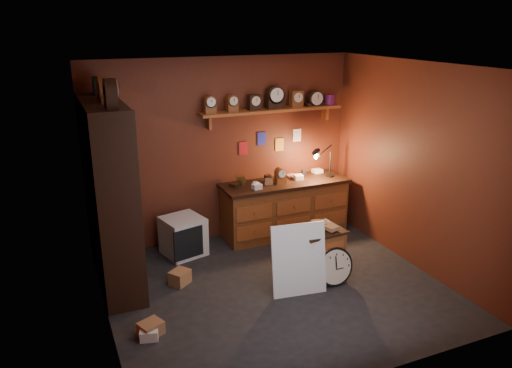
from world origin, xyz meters
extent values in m
plane|color=black|center=(0.00, 0.00, 0.00)|extent=(4.00, 4.00, 0.00)
cube|color=#5B2515|center=(0.00, 1.80, 1.35)|extent=(4.00, 0.02, 2.70)
cube|color=#5B2515|center=(0.00, -1.80, 1.35)|extent=(4.00, 0.02, 2.70)
cube|color=#5B2515|center=(-2.00, 0.00, 1.35)|extent=(0.02, 3.60, 2.70)
cube|color=#5B2515|center=(2.00, 0.00, 1.35)|extent=(0.02, 3.60, 2.70)
cube|color=beige|center=(0.00, 0.00, 2.70)|extent=(4.00, 3.60, 0.02)
cube|color=#9B4D21|center=(0.70, 1.65, 1.92)|extent=(2.20, 0.30, 0.04)
cube|color=#9B4D21|center=(-0.25, 1.72, 1.80)|extent=(0.04, 0.16, 0.20)
cube|color=#9B4D21|center=(1.65, 1.72, 1.80)|extent=(0.04, 0.16, 0.20)
cylinder|color=#B21419|center=(1.68, 1.65, 2.02)|extent=(0.16, 0.16, 0.15)
cube|color=maroon|center=(0.15, 1.79, 1.35)|extent=(0.14, 0.01, 0.20)
cube|color=#1B2195|center=(0.45, 1.79, 1.47)|extent=(0.14, 0.01, 0.20)
cube|color=orange|center=(0.75, 1.79, 1.35)|extent=(0.14, 0.01, 0.20)
cube|color=silver|center=(1.05, 1.79, 1.47)|extent=(0.14, 0.01, 0.20)
cube|color=black|center=(-1.98, 0.98, 1.15)|extent=(0.03, 1.60, 2.30)
cube|color=black|center=(-1.75, 0.20, 1.15)|extent=(0.45, 0.03, 2.30)
cube|color=black|center=(-1.75, 1.76, 1.15)|extent=(0.45, 0.03, 2.30)
cube|color=black|center=(-1.75, 0.98, 0.05)|extent=(0.43, 1.54, 0.03)
cube|color=black|center=(-1.75, 0.98, 0.55)|extent=(0.43, 1.54, 0.03)
cube|color=black|center=(-1.75, 0.98, 1.00)|extent=(0.43, 1.54, 0.03)
cube|color=black|center=(-1.75, 0.98, 1.45)|extent=(0.43, 1.54, 0.03)
cube|color=black|center=(-1.75, 0.98, 1.90)|extent=(0.43, 1.54, 0.03)
cube|color=black|center=(-1.75, 0.98, 2.28)|extent=(0.43, 1.54, 0.03)
cube|color=brown|center=(0.85, 1.48, 0.40)|extent=(1.91, 0.60, 0.80)
cube|color=black|center=(0.85, 1.48, 0.82)|extent=(1.97, 0.66, 0.05)
cube|color=#9B4D21|center=(0.85, 1.18, 0.40)|extent=(1.83, 0.02, 0.52)
cylinder|color=black|center=(1.61, 1.43, 0.86)|extent=(0.12, 0.12, 0.02)
cylinder|color=black|center=(1.61, 1.43, 1.05)|extent=(0.02, 0.02, 0.38)
cylinder|color=black|center=(1.49, 1.40, 1.29)|extent=(0.27, 0.09, 0.14)
cone|color=black|center=(1.35, 1.37, 1.25)|extent=(0.18, 0.14, 0.18)
cube|color=brown|center=(0.63, 0.06, 0.32)|extent=(0.58, 0.50, 0.64)
cube|color=black|center=(0.63, 0.06, 0.65)|extent=(0.63, 0.55, 0.03)
cube|color=#9B4D21|center=(0.63, -0.17, 0.32)|extent=(0.48, 0.06, 0.54)
cylinder|color=black|center=(0.72, -0.20, 0.25)|extent=(0.50, 0.16, 0.50)
cylinder|color=beige|center=(0.72, -0.23, 0.25)|extent=(0.44, 0.10, 0.43)
cube|color=black|center=(0.72, -0.24, 0.32)|extent=(0.01, 0.04, 0.16)
cube|color=black|center=(0.77, -0.24, 0.23)|extent=(0.11, 0.01, 0.01)
cube|color=silver|center=(0.22, -0.19, 0.00)|extent=(0.69, 0.27, 0.89)
cube|color=silver|center=(-0.78, 1.40, 0.27)|extent=(0.64, 0.64, 0.55)
cube|color=black|center=(-0.78, 1.13, 0.27)|extent=(0.44, 0.13, 0.44)
cube|color=#9B6943|center=(-1.62, -0.34, 0.07)|extent=(0.30, 0.28, 0.15)
cube|color=white|center=(-1.65, -0.38, 0.06)|extent=(0.24, 0.27, 0.11)
cube|color=#9B6943|center=(-1.06, 0.58, 0.09)|extent=(0.31, 0.30, 0.18)
camera|label=1|loc=(-2.40, -4.94, 3.17)|focal=35.00mm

